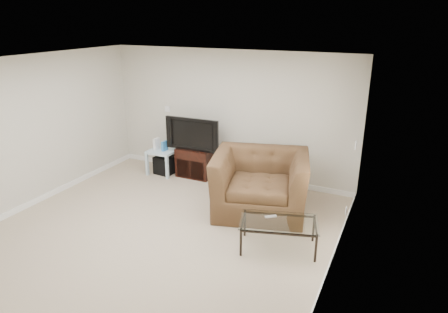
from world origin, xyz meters
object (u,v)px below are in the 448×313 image
at_px(television, 195,133).
at_px(coffee_table, 278,235).
at_px(subwoofer, 165,165).
at_px(recliner, 261,173).
at_px(tv_stand, 196,162).
at_px(side_table, 163,161).

relative_size(television, coffee_table, 0.98).
height_order(subwoofer, coffee_table, coffee_table).
xyz_separation_m(subwoofer, coffee_table, (2.98, -1.73, 0.03)).
bearing_deg(subwoofer, recliner, -17.84).
xyz_separation_m(tv_stand, coffee_table, (2.33, -1.88, -0.09)).
bearing_deg(tv_stand, coffee_table, -38.72).
bearing_deg(recliner, subwoofer, 146.97).
height_order(television, subwoofer, television).
bearing_deg(television, tv_stand, 88.31).
height_order(side_table, subwoofer, side_table).
bearing_deg(subwoofer, television, 10.22).
relative_size(television, subwoofer, 2.83).
relative_size(tv_stand, coffee_table, 0.66).
bearing_deg(coffee_table, television, 141.66).
bearing_deg(television, subwoofer, -171.41).
xyz_separation_m(side_table, subwoofer, (0.03, 0.02, -0.07)).
xyz_separation_m(side_table, recliner, (2.37, -0.73, 0.41)).
bearing_deg(subwoofer, side_table, -145.16).
relative_size(subwoofer, recliner, 0.24).
bearing_deg(coffee_table, side_table, 150.40).
bearing_deg(side_table, coffee_table, -29.60).
relative_size(recliner, coffee_table, 1.42).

